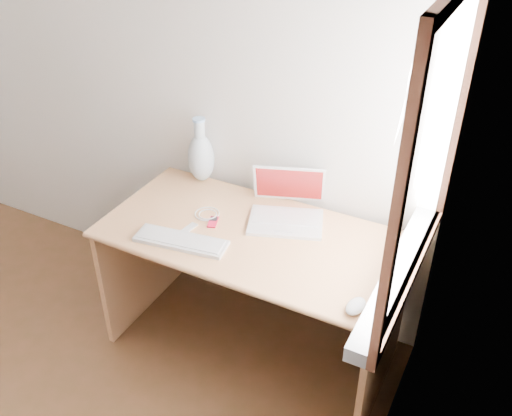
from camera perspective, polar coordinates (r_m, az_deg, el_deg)
The scene contains 10 objects.
back_wall at distance 3.08m, azimuth -14.64°, elevation 15.49°, with size 3.50×0.04×2.60m, color white.
window at distance 1.98m, azimuth 16.74°, elevation 4.43°, with size 0.11×0.99×1.10m.
desk at distance 2.71m, azimuth 0.27°, elevation -5.11°, with size 1.33×0.67×0.70m.
laptop at distance 2.60m, azimuth 3.43°, elevation -0.14°, with size 0.39×0.38×0.23m.
external_keyboard at distance 2.49m, azimuth -7.51°, elevation -3.27°, with size 0.42×0.18×0.02m.
mouse at distance 2.17m, azimuth 9.94°, elevation -9.65°, with size 0.06×0.11×0.04m, color white.
ipod at distance 2.61m, azimuth -4.32°, elevation -1.40°, with size 0.06×0.09×0.01m.
cable_coil at distance 2.66m, azimuth -4.91°, elevation -0.58°, with size 0.12×0.12×0.01m, color silver.
remote at distance 2.57m, azimuth -6.74°, elevation -2.03°, with size 0.03×0.09×0.01m, color silver.
vase at distance 2.87m, azimuth -5.53°, elevation 5.21°, with size 0.13×0.13×0.34m.
Camera 1 is at (1.98, -0.44, 2.18)m, focal length 40.00 mm.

